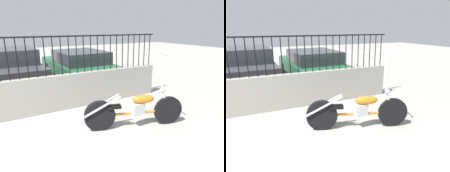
# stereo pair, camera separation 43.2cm
# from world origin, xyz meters

# --- Properties ---
(low_wall) EXTENTS (8.03, 0.18, 0.92)m
(low_wall) POSITION_xyz_m (0.00, 2.65, 0.46)
(low_wall) COLOR #9E998E
(low_wall) RESTS_ON ground_plane
(fence_railing) EXTENTS (8.03, 0.04, 0.95)m
(fence_railing) POSITION_xyz_m (-0.00, 2.65, 1.54)
(fence_railing) COLOR black
(fence_railing) RESTS_ON low_wall
(motorcycle_orange) EXTENTS (2.07, 0.86, 1.57)m
(motorcycle_orange) POSITION_xyz_m (2.10, 0.99, 0.40)
(motorcycle_orange) COLOR black
(motorcycle_orange) RESTS_ON ground_plane
(car_dark_grey) EXTENTS (1.93, 4.02, 1.41)m
(car_dark_grey) POSITION_xyz_m (0.11, 5.24, 0.71)
(car_dark_grey) COLOR black
(car_dark_grey) RESTS_ON ground_plane
(car_green) EXTENTS (1.91, 4.25, 1.23)m
(car_green) POSITION_xyz_m (2.46, 4.94, 0.63)
(car_green) COLOR black
(car_green) RESTS_ON ground_plane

